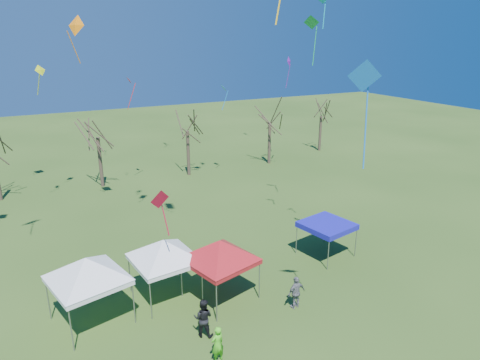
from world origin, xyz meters
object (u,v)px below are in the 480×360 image
object	(u,v)px
tree_4	(270,108)
person_dark	(203,318)
person_grey	(296,292)
tent_red	(220,244)
person_green	(218,344)
tree_2	(96,119)
tent_white_west	(86,262)
tree_5	(322,103)
tent_white_mid	(163,244)
tent_blue	(327,226)
tree_3	(187,115)

from	to	relation	value
tree_4	person_dark	distance (m)	29.56
person_dark	person_grey	xyz separation A→B (m)	(5.02, -0.13, -0.06)
tent_red	person_green	xyz separation A→B (m)	(-2.05, -4.24, -2.28)
tree_2	tent_white_west	bearing A→B (deg)	-101.17
tent_red	person_dark	world-z (taller)	tent_red
tree_2	person_green	xyz separation A→B (m)	(0.31, -25.58, -5.44)
tree_5	tent_white_mid	bearing A→B (deg)	-140.58
tree_2	tent_blue	xyz separation A→B (m)	(10.25, -20.06, -4.27)
person_green	tent_red	bearing A→B (deg)	-129.38
tree_4	person_dark	world-z (taller)	tree_4
tent_white_west	person_green	xyz separation A→B (m)	(4.33, -5.23, -2.37)
tree_2	tent_white_mid	distance (m)	20.14
tree_2	tent_red	xyz separation A→B (m)	(2.37, -21.34, -3.16)
tree_5	tent_white_mid	size ratio (longest dim) A/B	1.74
person_green	tent_white_west	bearing A→B (deg)	-63.90
tent_white_west	person_dark	bearing A→B (deg)	-37.75
tent_red	person_green	size ratio (longest dim) A/B	2.50
tree_3	tree_4	world-z (taller)	tree_3
tree_2	person_green	distance (m)	26.16
tree_2	person_grey	size ratio (longest dim) A/B	4.62
tent_white_west	tent_blue	xyz separation A→B (m)	(14.27, 0.29, -1.20)
tent_white_mid	person_green	xyz separation A→B (m)	(0.48, -5.69, -2.23)
tree_3	person_dark	world-z (taller)	tree_3
tent_blue	person_grey	bearing A→B (deg)	-141.56
tree_4	tent_white_mid	distance (m)	26.63
tent_red	person_grey	bearing A→B (deg)	-40.09
tree_2	tree_4	xyz separation A→B (m)	(17.72, -0.38, -0.23)
tent_white_mid	tent_blue	world-z (taller)	tent_white_mid
tree_5	tree_2	bearing A→B (deg)	-176.30
person_grey	tree_2	bearing A→B (deg)	-84.66
tent_blue	tree_3	bearing A→B (deg)	95.37
person_green	tree_5	bearing A→B (deg)	-146.93
tree_5	tent_red	xyz separation A→B (m)	(-23.72, -23.02, -2.60)
tent_white_west	person_green	distance (m)	7.20
tree_4	person_grey	world-z (taller)	tree_4
person_grey	person_dark	bearing A→B (deg)	-8.90
tree_2	tree_5	world-z (taller)	tree_2
tree_5	tent_red	bearing A→B (deg)	-135.85
tree_3	person_green	xyz separation A→B (m)	(-8.08, -25.25, -5.23)
tree_4	tent_white_mid	world-z (taller)	tree_4
tree_3	tent_white_mid	world-z (taller)	tree_3
tree_3	person_grey	bearing A→B (deg)	-97.21
tree_4	tent_red	size ratio (longest dim) A/B	1.86
tree_3	tent_red	world-z (taller)	tree_3
tree_3	person_green	bearing A→B (deg)	-107.75
tree_3	person_green	distance (m)	27.02
tent_white_west	tent_white_mid	world-z (taller)	tent_white_west
tent_red	person_dark	distance (m)	3.82
tent_white_west	person_dark	xyz separation A→B (m)	(4.42, -3.42, -2.28)
tree_5	tent_red	distance (m)	33.16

